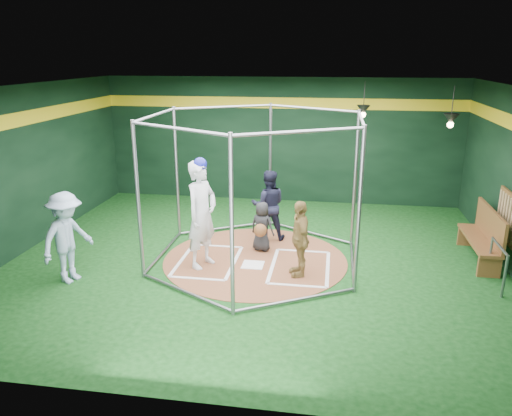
% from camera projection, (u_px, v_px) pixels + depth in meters
% --- Properties ---
extents(room_shell, '(10.10, 9.10, 3.53)m').
position_uv_depth(room_shell, '(255.00, 178.00, 9.86)').
color(room_shell, '#0B330E').
rests_on(room_shell, ground).
extents(clay_disc, '(3.80, 3.80, 0.01)m').
position_uv_depth(clay_disc, '(255.00, 260.00, 10.37)').
color(clay_disc, brown).
rests_on(clay_disc, ground).
extents(home_plate, '(0.43, 0.43, 0.01)m').
position_uv_depth(home_plate, '(253.00, 265.00, 10.09)').
color(home_plate, white).
rests_on(home_plate, clay_disc).
extents(batter_box_left, '(1.17, 1.77, 0.01)m').
position_uv_depth(batter_box_left, '(208.00, 261.00, 10.28)').
color(batter_box_left, white).
rests_on(batter_box_left, clay_disc).
extents(batter_box_right, '(1.17, 1.77, 0.01)m').
position_uv_depth(batter_box_right, '(300.00, 267.00, 9.99)').
color(batter_box_right, white).
rests_on(batter_box_right, clay_disc).
extents(batting_cage, '(4.05, 4.67, 3.00)m').
position_uv_depth(batting_cage, '(255.00, 190.00, 9.93)').
color(batting_cage, gray).
rests_on(batting_cage, ground).
extents(bat_rack, '(0.07, 1.25, 0.98)m').
position_uv_depth(bat_rack, '(508.00, 218.00, 9.70)').
color(bat_rack, brown).
rests_on(bat_rack, room_shell).
extents(pendant_lamp_near, '(0.34, 0.34, 0.90)m').
position_uv_depth(pendant_lamp_near, '(363.00, 110.00, 12.63)').
color(pendant_lamp_near, black).
rests_on(pendant_lamp_near, room_shell).
extents(pendant_lamp_far, '(0.34, 0.34, 0.90)m').
position_uv_depth(pendant_lamp_far, '(451.00, 119.00, 10.85)').
color(pendant_lamp_far, black).
rests_on(pendant_lamp_far, room_shell).
extents(batter_figure, '(0.77, 0.92, 2.21)m').
position_uv_depth(batter_figure, '(202.00, 214.00, 9.77)').
color(batter_figure, silver).
rests_on(batter_figure, clay_disc).
extents(visitor_leopard, '(0.59, 0.94, 1.49)m').
position_uv_depth(visitor_leopard, '(300.00, 238.00, 9.45)').
color(visitor_leopard, tan).
rests_on(visitor_leopard, clay_disc).
extents(catcher_figure, '(0.61, 0.63, 1.08)m').
position_uv_depth(catcher_figure, '(262.00, 227.00, 10.70)').
color(catcher_figure, black).
rests_on(catcher_figure, clay_disc).
extents(umpire, '(0.87, 0.73, 1.61)m').
position_uv_depth(umpire, '(268.00, 205.00, 11.31)').
color(umpire, black).
rests_on(umpire, clay_disc).
extents(bystander_blue, '(0.97, 1.26, 1.73)m').
position_uv_depth(bystander_blue, '(67.00, 238.00, 9.18)').
color(bystander_blue, '#A0B8D4').
rests_on(bystander_blue, ground).
extents(dugout_bench, '(0.44, 1.90, 1.11)m').
position_uv_depth(dugout_bench, '(484.00, 235.00, 10.20)').
color(dugout_bench, brown).
rests_on(dugout_bench, ground).
extents(steel_railing, '(0.05, 0.94, 0.81)m').
position_uv_depth(steel_railing, '(498.00, 259.00, 9.04)').
color(steel_railing, slate).
rests_on(steel_railing, ground).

